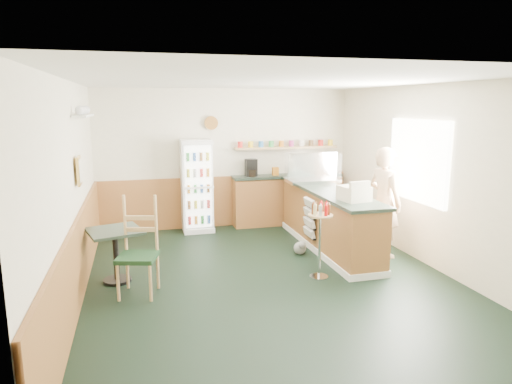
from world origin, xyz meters
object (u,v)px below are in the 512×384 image
object	(u,v)px
drinks_fridge	(197,186)
cash_register	(354,193)
shopkeeper	(384,202)
condiment_stand	(320,229)
cafe_table	(115,245)
cafe_chair	(137,243)
display_case	(313,168)

from	to	relation	value
drinks_fridge	cash_register	xyz separation A→B (m)	(1.98, -2.55, 0.24)
drinks_fridge	shopkeeper	bearing A→B (deg)	-39.80
condiment_stand	cafe_table	xyz separation A→B (m)	(-2.75, 0.56, -0.19)
condiment_stand	cash_register	bearing A→B (deg)	25.55
drinks_fridge	cafe_table	bearing A→B (deg)	-121.71
drinks_fridge	shopkeeper	distance (m)	3.49
shopkeeper	cafe_chair	size ratio (longest dim) A/B	1.39
cash_register	cafe_table	xyz separation A→B (m)	(-3.40, 0.25, -0.60)
drinks_fridge	cafe_chair	world-z (taller)	drinks_fridge
cash_register	shopkeeper	size ratio (longest dim) A/B	0.22
drinks_fridge	shopkeeper	world-z (taller)	shopkeeper
shopkeeper	cash_register	bearing A→B (deg)	99.93
condiment_stand	cafe_table	bearing A→B (deg)	168.42
cafe_chair	cafe_table	bearing A→B (deg)	139.49
display_case	cash_register	world-z (taller)	display_case
condiment_stand	cafe_table	distance (m)	2.81
cash_register	cafe_table	world-z (taller)	cash_register
shopkeeper	cafe_chair	bearing A→B (deg)	82.66
drinks_fridge	cash_register	world-z (taller)	drinks_fridge
condiment_stand	cafe_table	size ratio (longest dim) A/B	1.28
condiment_stand	cafe_chair	bearing A→B (deg)	176.83
cafe_chair	display_case	bearing A→B (deg)	45.76
drinks_fridge	cash_register	bearing A→B (deg)	-52.23
display_case	cash_register	bearing A→B (deg)	-90.00
display_case	condiment_stand	distance (m)	2.13
drinks_fridge	display_case	xyz separation A→B (m)	(1.98, -0.92, 0.40)
cash_register	condiment_stand	bearing A→B (deg)	-163.63
cafe_table	condiment_stand	bearing A→B (deg)	-11.58
cafe_table	drinks_fridge	bearing A→B (deg)	58.29
cash_register	condiment_stand	world-z (taller)	cash_register
drinks_fridge	cafe_chair	size ratio (longest dim) A/B	1.39
condiment_stand	cafe_chair	xyz separation A→B (m)	(-2.46, 0.14, -0.05)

